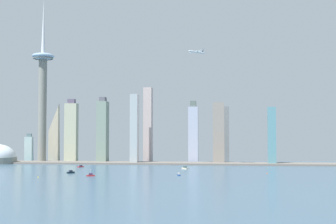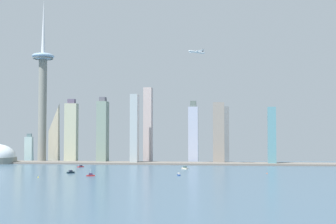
% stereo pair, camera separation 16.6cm
% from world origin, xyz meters
% --- Properties ---
extents(ground_plane, '(6000.00, 6000.00, 0.00)m').
position_xyz_m(ground_plane, '(0.00, 0.00, 0.00)').
color(ground_plane, '#3F5B70').
extents(waterfront_pier, '(717.19, 63.48, 3.13)m').
position_xyz_m(waterfront_pier, '(0.00, 428.14, 1.57)').
color(waterfront_pier, slate).
rests_on(waterfront_pier, ground).
extents(observation_tower, '(44.54, 44.54, 329.85)m').
position_xyz_m(observation_tower, '(-227.04, 450.99, 153.91)').
color(observation_tower, gray).
rests_on(observation_tower, ground).
extents(skyscraper_0, '(22.99, 14.99, 155.38)m').
position_xyz_m(skyscraper_0, '(-215.45, 492.94, 74.29)').
color(skyscraper_0, '#B5AD95').
rests_on(skyscraper_0, ground).
extents(skyscraper_1, '(19.63, 25.65, 129.95)m').
position_xyz_m(skyscraper_1, '(-104.14, 456.02, 62.22)').
color(skyscraper_1, gray).
rests_on(skyscraper_1, ground).
extents(skyscraper_2, '(20.09, 20.84, 113.47)m').
position_xyz_m(skyscraper_2, '(134.82, 527.78, 56.74)').
color(skyscraper_2, slate).
rests_on(skyscraper_2, ground).
extents(skyscraper_3, '(18.94, 19.33, 122.08)m').
position_xyz_m(skyscraper_3, '(74.41, 475.67, 57.42)').
color(skyscraper_3, '#A4ADC6').
rests_on(skyscraper_3, ground).
extents(skyscraper_4, '(14.89, 13.39, 106.25)m').
position_xyz_m(skyscraper_4, '(222.03, 424.68, 53.12)').
color(skyscraper_4, teal).
rests_on(skyscraper_4, ground).
extents(skyscraper_5, '(21.48, 20.85, 117.00)m').
position_xyz_m(skyscraper_5, '(124.85, 452.85, 58.50)').
color(skyscraper_5, gray).
rests_on(skyscraper_5, ground).
extents(skyscraper_6, '(18.18, 26.68, 175.23)m').
position_xyz_m(skyscraper_6, '(-137.83, 535.97, 85.80)').
color(skyscraper_6, '#496B8B').
rests_on(skyscraper_6, ground).
extents(skyscraper_7, '(16.37, 20.92, 150.10)m').
position_xyz_m(skyscraper_7, '(-17.30, 481.86, 75.05)').
color(skyscraper_7, '#B9A6A3').
rests_on(skyscraper_7, ground).
extents(skyscraper_8, '(24.65, 16.25, 127.31)m').
position_xyz_m(skyscraper_8, '(-171.24, 464.63, 60.84)').
color(skyscraper_8, '#AAAE92').
rests_on(skyscraper_8, ground).
extents(skyscraper_9, '(16.09, 19.09, 57.79)m').
position_xyz_m(skyscraper_9, '(-266.13, 483.73, 26.78)').
color(skyscraper_9, '#99B6B7').
rests_on(skyscraper_9, ground).
extents(skyscraper_10, '(14.21, 22.61, 132.36)m').
position_xyz_m(skyscraper_10, '(-34.77, 429.25, 66.18)').
color(skyscraper_10, '#A1ADB1').
rests_on(skyscraper_10, ground).
extents(skyscraper_11, '(16.65, 15.12, 114.74)m').
position_xyz_m(skyscraper_11, '(-298.24, 504.73, 55.76)').
color(skyscraper_11, '#BDB48F').
rests_on(skyscraper_11, ground).
extents(boat_0, '(11.64, 13.05, 4.30)m').
position_xyz_m(boat_0, '(73.24, 296.10, 1.57)').
color(boat_0, beige).
rests_on(boat_0, ground).
extents(boat_1, '(9.88, 11.64, 3.51)m').
position_xyz_m(boat_1, '(-106.55, 320.84, 1.26)').
color(boat_1, '#AC272B').
rests_on(boat_1, ground).
extents(boat_2, '(11.22, 7.63, 9.43)m').
position_xyz_m(boat_2, '(-39.07, 146.75, 1.41)').
color(boat_2, '#B42327').
rests_on(boat_2, ground).
extents(boat_3, '(5.36, 8.62, 3.58)m').
position_xyz_m(boat_3, '(75.96, 171.03, 1.28)').
color(boat_3, navy).
rests_on(boat_3, ground).
extents(boat_4, '(9.79, 11.60, 4.49)m').
position_xyz_m(boat_4, '(-80.94, 190.42, 1.65)').
color(boat_4, black).
rests_on(boat_4, ground).
extents(channel_buoy_0, '(1.23, 1.23, 2.96)m').
position_xyz_m(channel_buoy_0, '(-97.90, 113.21, 1.48)').
color(channel_buoy_0, yellow).
rests_on(channel_buoy_0, ground).
extents(channel_buoy_1, '(1.25, 1.25, 2.17)m').
position_xyz_m(channel_buoy_1, '(195.90, 213.20, 1.09)').
color(channel_buoy_1, '#E54C19').
rests_on(channel_buoy_1, ground).
extents(airplane, '(29.22, 29.17, 8.05)m').
position_xyz_m(airplane, '(89.01, 350.95, 198.40)').
color(airplane, silver).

